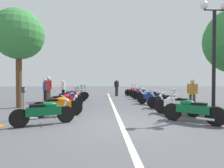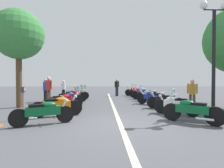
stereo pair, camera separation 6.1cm
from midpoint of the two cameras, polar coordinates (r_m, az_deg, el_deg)
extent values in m
plane|color=#4C4C51|center=(6.35, 2.97, -12.88)|extent=(80.00, 80.00, 0.00)
cube|color=beige|center=(11.09, 0.41, -6.80)|extent=(19.32, 0.16, 0.01)
cylinder|color=black|center=(6.78, -14.57, -9.38)|extent=(0.37, 0.62, 0.61)
cylinder|color=black|center=(6.65, -27.59, -9.68)|extent=(0.37, 0.62, 0.61)
cube|color=#0C592D|center=(6.64, -21.03, -8.06)|extent=(0.71, 1.16, 0.30)
ellipsoid|color=#0C592D|center=(6.63, -19.48, -6.32)|extent=(0.44, 0.58, 0.22)
cube|color=black|center=(6.60, -22.96, -6.56)|extent=(0.43, 0.54, 0.12)
cylinder|color=silver|center=(6.72, -15.09, -6.88)|extent=(0.18, 0.29, 0.58)
cylinder|color=silver|center=(6.67, -15.45, -3.83)|extent=(0.59, 0.28, 0.04)
sphere|color=silver|center=(6.71, -14.18, -5.16)|extent=(0.14, 0.14, 0.14)
cylinder|color=silver|center=(6.84, -24.98, -10.13)|extent=(0.29, 0.54, 0.08)
cylinder|color=black|center=(8.06, -11.77, -7.49)|extent=(0.34, 0.67, 0.66)
cylinder|color=black|center=(7.95, -22.34, -7.67)|extent=(0.34, 0.67, 0.66)
cube|color=orange|center=(7.95, -17.03, -6.33)|extent=(0.62, 1.15, 0.30)
ellipsoid|color=orange|center=(7.94, -15.74, -4.88)|extent=(0.41, 0.58, 0.22)
cube|color=black|center=(7.91, -18.63, -5.06)|extent=(0.40, 0.54, 0.12)
cylinder|color=silver|center=(8.01, -12.20, -5.38)|extent=(0.16, 0.30, 0.58)
cylinder|color=silver|center=(7.97, -12.50, -2.82)|extent=(0.60, 0.23, 0.04)
sphere|color=silver|center=(8.01, -11.43, -3.94)|extent=(0.14, 0.14, 0.14)
cylinder|color=silver|center=(8.15, -20.23, -8.15)|extent=(0.25, 0.55, 0.08)
cylinder|color=black|center=(9.72, -11.21, -6.06)|extent=(0.40, 0.64, 0.64)
cylinder|color=black|center=(9.41, -19.54, -6.34)|extent=(0.40, 0.64, 0.64)
cube|color=red|center=(9.52, -15.32, -5.13)|extent=(0.71, 1.09, 0.30)
ellipsoid|color=red|center=(9.54, -14.27, -3.91)|extent=(0.46, 0.58, 0.22)
cube|color=black|center=(9.46, -16.63, -4.09)|extent=(0.44, 0.54, 0.12)
cylinder|color=silver|center=(9.67, -11.56, -4.31)|extent=(0.19, 0.29, 0.58)
cylinder|color=silver|center=(9.63, -11.80, -2.18)|extent=(0.58, 0.30, 0.04)
sphere|color=silver|center=(9.68, -10.94, -3.11)|extent=(0.14, 0.14, 0.14)
cylinder|color=silver|center=(9.65, -18.02, -6.72)|extent=(0.31, 0.53, 0.08)
cube|color=silver|center=(9.65, -11.34, -1.76)|extent=(0.38, 0.26, 0.32)
cylinder|color=black|center=(11.44, -10.55, -5.04)|extent=(0.44, 0.60, 0.61)
cylinder|color=black|center=(10.93, -17.90, -5.37)|extent=(0.44, 0.60, 0.61)
cube|color=navy|center=(11.15, -14.15, -4.29)|extent=(0.84, 1.13, 0.30)
ellipsoid|color=navy|center=(11.19, -13.28, -3.24)|extent=(0.49, 0.58, 0.22)
cube|color=black|center=(11.06, -15.22, -3.41)|extent=(0.47, 0.55, 0.12)
cylinder|color=silver|center=(11.39, -10.84, -3.56)|extent=(0.21, 0.28, 0.58)
cylinder|color=silver|center=(11.35, -11.03, -1.75)|extent=(0.55, 0.35, 0.04)
sphere|color=silver|center=(11.42, -10.33, -2.54)|extent=(0.14, 0.14, 0.14)
cylinder|color=silver|center=(11.20, -16.65, -5.68)|extent=(0.35, 0.51, 0.08)
cube|color=silver|center=(11.38, -10.66, -1.39)|extent=(0.37, 0.29, 0.32)
cylinder|color=black|center=(13.06, -9.43, -4.13)|extent=(0.41, 0.67, 0.68)
cylinder|color=black|center=(12.71, -15.25, -4.30)|extent=(0.41, 0.67, 0.68)
cube|color=red|center=(12.85, -12.31, -3.42)|extent=(0.68, 1.05, 0.30)
ellipsoid|color=red|center=(12.89, -11.54, -2.51)|extent=(0.45, 0.58, 0.22)
cube|color=black|center=(12.78, -13.26, -2.64)|extent=(0.44, 0.54, 0.12)
cylinder|color=silver|center=(13.02, -9.69, -2.82)|extent=(0.18, 0.29, 0.58)
cylinder|color=silver|center=(12.99, -9.86, -1.24)|extent=(0.58, 0.30, 0.04)
sphere|color=silver|center=(13.04, -9.23, -1.93)|extent=(0.14, 0.14, 0.14)
cylinder|color=silver|center=(12.95, -14.25, -4.64)|extent=(0.30, 0.53, 0.08)
cube|color=silver|center=(13.01, -9.53, -0.93)|extent=(0.38, 0.26, 0.32)
cylinder|color=black|center=(14.68, -8.48, -3.68)|extent=(0.40, 0.61, 0.61)
cylinder|color=black|center=(14.23, -13.94, -3.85)|extent=(0.40, 0.61, 0.61)
cube|color=#0C592D|center=(14.42, -11.17, -3.06)|extent=(0.74, 1.11, 0.30)
ellipsoid|color=#0C592D|center=(14.47, -10.50, -2.25)|extent=(0.47, 0.58, 0.22)
cube|color=black|center=(14.34, -12.01, -2.36)|extent=(0.45, 0.55, 0.12)
cylinder|color=silver|center=(14.63, -8.70, -2.52)|extent=(0.19, 0.29, 0.58)
cylinder|color=silver|center=(14.60, -8.85, -1.11)|extent=(0.57, 0.31, 0.04)
sphere|color=silver|center=(14.66, -8.30, -1.73)|extent=(0.14, 0.14, 0.14)
cylinder|color=silver|center=(14.49, -13.02, -4.12)|extent=(0.32, 0.53, 0.08)
cube|color=silver|center=(14.63, -8.56, -0.83)|extent=(0.38, 0.27, 0.32)
cylinder|color=black|center=(7.30, 18.92, -8.43)|extent=(0.53, 0.60, 0.66)
cylinder|color=black|center=(6.98, 30.50, -8.97)|extent=(0.53, 0.60, 0.66)
cube|color=#0C592D|center=(7.08, 24.59, -7.30)|extent=(0.93, 1.03, 0.30)
ellipsoid|color=#0C592D|center=(7.09, 23.18, -5.65)|extent=(0.53, 0.56, 0.22)
cube|color=black|center=(7.01, 26.37, -5.92)|extent=(0.51, 0.53, 0.12)
cylinder|color=silver|center=(7.24, 19.39, -6.12)|extent=(0.24, 0.27, 0.58)
cylinder|color=silver|center=(7.19, 19.71, -3.29)|extent=(0.50, 0.43, 0.04)
sphere|color=silver|center=(7.25, 18.57, -4.51)|extent=(0.14, 0.14, 0.14)
cylinder|color=silver|center=(6.87, 27.85, -9.96)|extent=(0.42, 0.47, 0.08)
cube|color=silver|center=(7.21, 19.11, -2.71)|extent=(0.35, 0.33, 0.32)
cylinder|color=black|center=(8.69, 15.68, -6.94)|extent=(0.52, 0.59, 0.65)
cylinder|color=black|center=(8.30, 24.73, -7.37)|extent=(0.52, 0.59, 0.65)
cube|color=white|center=(8.44, 20.11, -5.97)|extent=(0.88, 0.99, 0.30)
ellipsoid|color=white|center=(8.47, 18.95, -4.57)|extent=(0.53, 0.57, 0.22)
cube|color=black|center=(8.37, 21.57, -4.80)|extent=(0.50, 0.54, 0.12)
cylinder|color=silver|center=(8.63, 16.06, -4.99)|extent=(0.24, 0.27, 0.58)
cylinder|color=silver|center=(8.58, 16.33, -2.61)|extent=(0.51, 0.42, 0.04)
sphere|color=silver|center=(8.65, 15.38, -3.64)|extent=(0.14, 0.14, 0.14)
cylinder|color=silver|center=(8.21, 22.56, -8.14)|extent=(0.41, 0.48, 0.08)
cylinder|color=black|center=(10.12, 13.15, -5.78)|extent=(0.46, 0.62, 0.65)
cylinder|color=black|center=(9.84, 20.81, -6.02)|extent=(0.46, 0.62, 0.65)
cube|color=black|center=(9.94, 16.93, -4.88)|extent=(0.78, 1.02, 0.30)
ellipsoid|color=black|center=(9.96, 15.92, -3.70)|extent=(0.49, 0.58, 0.22)
cube|color=black|center=(9.88, 18.19, -3.87)|extent=(0.47, 0.54, 0.12)
cylinder|color=silver|center=(10.07, 13.49, -4.09)|extent=(0.21, 0.28, 0.58)
cylinder|color=silver|center=(10.04, 13.72, -2.05)|extent=(0.55, 0.36, 0.04)
sphere|color=silver|center=(10.09, 12.89, -2.94)|extent=(0.14, 0.14, 0.14)
cylinder|color=silver|center=(9.72, 19.06, -6.67)|extent=(0.36, 0.51, 0.08)
cylinder|color=black|center=(11.87, 9.77, -4.73)|extent=(0.52, 0.59, 0.65)
cylinder|color=black|center=(11.29, 16.64, -5.07)|extent=(0.52, 0.59, 0.65)
cube|color=navy|center=(11.54, 13.12, -4.02)|extent=(0.94, 1.06, 0.30)
ellipsoid|color=navy|center=(11.60, 12.31, -3.00)|extent=(0.53, 0.57, 0.22)
cube|color=black|center=(11.44, 14.14, -3.16)|extent=(0.50, 0.54, 0.12)
cylinder|color=silver|center=(11.82, 10.03, -3.30)|extent=(0.24, 0.27, 0.58)
cylinder|color=silver|center=(11.78, 10.21, -1.56)|extent=(0.51, 0.42, 0.04)
sphere|color=silver|center=(11.85, 9.56, -2.31)|extent=(0.14, 0.14, 0.14)
cylinder|color=silver|center=(11.24, 14.88, -5.59)|extent=(0.41, 0.48, 0.08)
cylinder|color=black|center=(13.44, 9.30, -4.07)|extent=(0.49, 0.59, 0.64)
cylinder|color=black|center=(12.91, 15.15, -4.31)|extent=(0.49, 0.59, 0.64)
cube|color=silver|center=(13.14, 12.17, -3.41)|extent=(0.88, 1.05, 0.30)
ellipsoid|color=silver|center=(13.20, 11.45, -2.52)|extent=(0.52, 0.57, 0.22)
cube|color=black|center=(13.05, 13.07, -2.66)|extent=(0.50, 0.54, 0.12)
cylinder|color=silver|center=(13.40, 9.54, -2.80)|extent=(0.23, 0.27, 0.58)
cylinder|color=silver|center=(13.36, 9.70, -1.27)|extent=(0.52, 0.40, 0.04)
sphere|color=silver|center=(13.43, 9.11, -1.94)|extent=(0.14, 0.14, 0.14)
cylinder|color=silver|center=(12.85, 13.66, -4.76)|extent=(0.39, 0.49, 0.08)
cube|color=silver|center=(13.39, 9.39, -0.96)|extent=(0.36, 0.31, 0.32)
cylinder|color=black|center=(14.76, 7.71, -3.54)|extent=(0.44, 0.65, 0.67)
cylinder|color=black|center=(14.36, 13.43, -3.69)|extent=(0.44, 0.65, 0.67)
cube|color=navy|center=(14.53, 10.53, -2.91)|extent=(0.80, 1.14, 0.30)
ellipsoid|color=navy|center=(14.56, 9.85, -2.11)|extent=(0.48, 0.58, 0.22)
cube|color=black|center=(14.46, 11.38, -2.22)|extent=(0.46, 0.55, 0.12)
cylinder|color=silver|center=(14.72, 7.94, -2.38)|extent=(0.20, 0.29, 0.58)
cylinder|color=silver|center=(14.69, 8.09, -0.98)|extent=(0.56, 0.33, 0.04)
sphere|color=silver|center=(14.74, 7.53, -1.60)|extent=(0.14, 0.14, 0.14)
cylinder|color=silver|center=(14.26, 12.09, -4.12)|extent=(0.34, 0.52, 0.08)
cube|color=silver|center=(14.71, 7.79, -0.71)|extent=(0.37, 0.28, 0.32)
cylinder|color=black|center=(16.58, 6.69, -3.07)|extent=(0.47, 0.61, 0.64)
cylinder|color=black|center=(16.05, 11.36, -3.22)|extent=(0.47, 0.61, 0.64)
cube|color=red|center=(16.29, 8.99, -2.51)|extent=(0.84, 1.06, 0.30)
ellipsoid|color=red|center=(16.34, 8.41, -1.80)|extent=(0.51, 0.58, 0.22)
cube|color=black|center=(16.20, 9.71, -1.90)|extent=(0.48, 0.54, 0.12)
cylinder|color=silver|center=(16.53, 6.89, -2.03)|extent=(0.22, 0.28, 0.58)
cylinder|color=silver|center=(16.50, 7.02, -0.79)|extent=(0.54, 0.38, 0.04)
sphere|color=silver|center=(16.57, 6.54, -1.33)|extent=(0.14, 0.14, 0.14)
cylinder|color=silver|center=(15.98, 10.17, -3.58)|extent=(0.37, 0.50, 0.08)
cube|color=silver|center=(16.53, 6.76, -0.54)|extent=(0.37, 0.30, 0.32)
cylinder|color=black|center=(17.88, 5.33, -2.73)|extent=(0.44, 0.64, 0.65)
cylinder|color=black|center=(17.44, 9.62, -2.84)|extent=(0.44, 0.64, 0.65)
cube|color=maroon|center=(17.64, 7.45, -2.21)|extent=(0.75, 1.06, 0.30)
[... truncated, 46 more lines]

